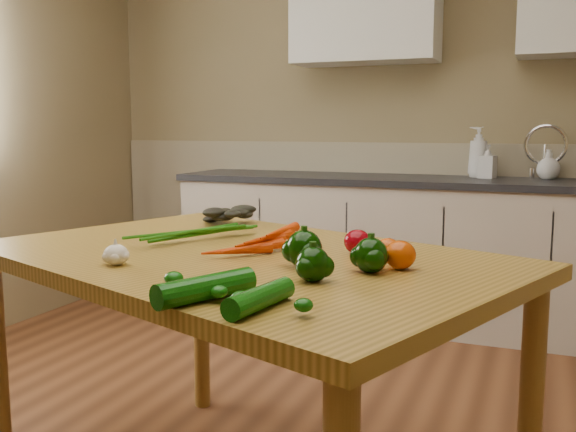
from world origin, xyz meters
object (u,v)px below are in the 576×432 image
Objects in this scene: tomato_a at (357,242)px; soap_bottle_b at (488,161)px; table at (241,283)px; leafy_greens at (226,210)px; tomato_c at (400,255)px; soap_bottle_c at (549,164)px; pepper_c at (313,264)px; pepper_b at (371,255)px; zucchini_a at (260,298)px; carrot_bunch at (243,236)px; zucchini_b at (205,288)px; soap_bottle_a at (478,152)px; tomato_b at (388,249)px; garlic_bulb at (116,255)px; pepper_a at (304,249)px.

soap_bottle_b is at bearing 85.34° from tomato_a.
tomato_a is at bearing 39.41° from table.
leafy_greens is 0.95m from tomato_c.
tomato_c is (-0.36, -2.41, -0.11)m from soap_bottle_c.
soap_bottle_c is 2.68m from pepper_c.
pepper_b is 0.43m from zucchini_a.
soap_bottle_b reaches higher than carrot_bunch.
pepper_c is 0.35× the size of zucchini_b.
leafy_greens reaches higher than zucchini_b.
soap_bottle_c is (0.34, 0.07, -0.01)m from soap_bottle_b.
leafy_greens is 0.92× the size of zucchini_b.
soap_bottle_a is 1.37× the size of leafy_greens.
pepper_c reaches higher than tomato_a.
leafy_greens is at bearing 143.52° from carrot_bunch.
table is 7.48× the size of zucchini_b.
pepper_c is at bearing 57.73° from zucchini_b.
zucchini_b is at bearing -51.22° from carrot_bunch.
carrot_bunch reaches higher than tomato_b.
garlic_bulb is at bearing -109.68° from table.
soap_bottle_b reaches higher than tomato_c.
zucchini_b is (-0.16, -0.61, -0.01)m from tomato_a.
soap_bottle_a reaches higher than pepper_a.
tomato_c is (-0.02, -2.34, -0.13)m from soap_bottle_b.
leafy_greens is 0.77m from garlic_bulb.
leafy_greens is 1.09× the size of zucchini_a.
pepper_a is (0.48, 0.17, 0.02)m from garlic_bulb.
tomato_c is at bearing 15.88° from pepper_a.
pepper_b reaches higher than tomato_a.
soap_bottle_c is at bearing 67.92° from garlic_bulb.
soap_bottle_b is at bearing 97.16° from carrot_bunch.
soap_bottle_b is 2.20m from tomato_a.
soap_bottle_b is at bearing 89.52° from tomato_c.
pepper_c is at bearing 85.94° from zucchini_a.
leafy_greens reaches higher than carrot_bunch.
carrot_bunch is 0.48m from pepper_b.
soap_bottle_c is 1.94× the size of pepper_b.
zucchini_b is (-0.08, -0.39, -0.02)m from pepper_a.
soap_bottle_c reaches higher than table.
tomato_a is (0.62, -0.38, -0.02)m from leafy_greens.
soap_bottle_c is at bearing 81.60° from tomato_c.
soap_bottle_a is at bearing 87.16° from zucchini_a.
soap_bottle_a reaches higher than soap_bottle_c.
tomato_a is at bearing 75.10° from zucchini_b.
soap_bottle_a is at bearing 99.95° from table.
soap_bottle_a is 2.02m from leafy_greens.
zucchini_a is at bearing -39.74° from table.
leafy_greens reaches higher than pepper_a.
tomato_c is 0.34× the size of zucchini_b.
carrot_bunch reaches higher than table.
zucchini_a is (-0.20, -2.82, -0.14)m from soap_bottle_b.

